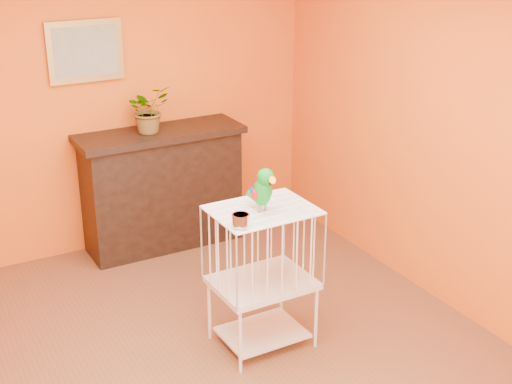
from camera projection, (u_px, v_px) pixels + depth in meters
ground at (209, 379)px, 4.58m from camera, size 4.50×4.50×0.00m
room_shell at (203, 144)px, 4.00m from camera, size 4.50×4.50×4.50m
console_cabinet at (162, 189)px, 6.25m from camera, size 1.43×0.51×1.06m
potted_plant at (148, 114)px, 5.96m from camera, size 0.45×0.48×0.31m
framed_picture at (85, 51)px, 5.74m from camera, size 0.62×0.04×0.50m
birdcage at (262, 276)px, 4.78m from camera, size 0.66×0.51×1.01m
feed_cup at (241, 220)px, 4.33m from camera, size 0.11×0.11×0.08m
parrot at (263, 189)px, 4.52m from camera, size 0.15×0.27×0.30m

